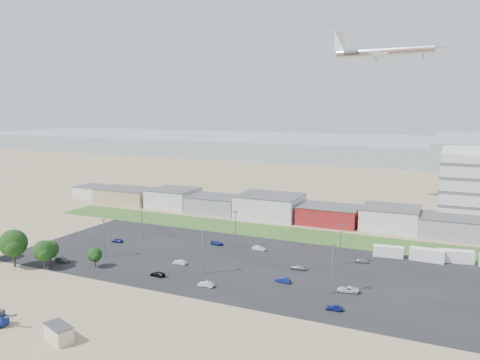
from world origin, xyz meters
The scene contains 32 objects.
ground centered at (0.00, 0.00, 0.00)m, with size 700.00×700.00×0.00m, color #8F765B.
parking_lot centered at (5.00, 20.00, 0.01)m, with size 120.00×50.00×0.01m, color black.
grass_strip centered at (0.00, 52.00, 0.01)m, with size 160.00×16.00×0.02m, color #305A21.
hills_backdrop centered at (40.00, 315.00, 4.50)m, with size 700.00×200.00×9.00m, color gray, non-canonical shape.
building_row centered at (-17.00, 71.00, 4.00)m, with size 170.00×20.00×8.00m, color silver, non-canonical shape.
portable_shed centered at (-5.71, -30.10, 1.44)m, with size 5.70×2.96×2.87m, color beige, non-canonical shape.
box_trailer_a centered at (39.31, 40.84, 1.44)m, with size 7.70×2.41×2.89m, color silver, non-canonical shape.
box_trailer_b centered at (48.93, 41.43, 1.60)m, with size 8.51×2.66×3.19m, color silver, non-canonical shape.
box_trailer_c centered at (55.77, 43.39, 1.59)m, with size 8.46×2.64×3.17m, color silver, non-canonical shape.
tree_left centered at (-44.41, -6.54, 5.43)m, with size 7.24×7.24×10.85m, color black, non-canonical shape.
tree_mid centered at (-37.63, -1.55, 3.56)m, with size 4.75×4.75×7.13m, color black, non-canonical shape.
tree_right centered at (-36.64, -4.39, 4.08)m, with size 5.44×5.44×8.16m, color black, non-canonical shape.
tree_near centered at (-26.08, 1.72, 2.89)m, with size 3.85×3.85×5.78m, color black, non-canonical shape.
lightpole_front_l centered at (-29.27, 9.03, 5.12)m, with size 1.20×0.50×10.23m, color slate, non-canonical shape.
lightpole_front_m centered at (0.77, 8.62, 5.37)m, with size 1.26×0.53×10.75m, color slate, non-canonical shape.
lightpole_front_r centered at (31.66, 9.56, 5.45)m, with size 1.28×0.53×10.90m, color slate, non-canonical shape.
lightpole_back_l centered at (-31.25, 28.34, 5.29)m, with size 1.25×0.52×10.59m, color slate, non-canonical shape.
lightpole_back_m centered at (-1.07, 30.98, 5.31)m, with size 1.25×0.52×10.62m, color slate, non-canonical shape.
lightpole_back_r centered at (28.95, 29.30, 5.21)m, with size 1.23×0.51×10.42m, color slate, non-canonical shape.
airliner centered at (26.93, 106.10, 60.82)m, with size 45.04×30.71×13.31m, color silver, non-canonical shape.
parked_car_0 centered at (34.67, 11.81, 0.64)m, with size 2.13×4.61×1.28m, color silver.
parked_car_1 centered at (20.03, 11.40, 0.59)m, with size 1.26×3.60×1.19m, color navy.
parked_car_2 centered at (34.11, 1.53, 0.57)m, with size 1.35×3.35×1.14m, color navy.
parked_car_3 centered at (-8.24, 2.84, 0.55)m, with size 1.55×3.81×1.11m, color black.
parked_car_4 centered at (-8.00, 12.24, 0.58)m, with size 1.23×3.54×1.17m, color silver.
parked_car_5 centered at (-35.44, 21.57, 0.59)m, with size 1.39×3.46×1.18m, color navy.
parked_car_6 centered at (-7.24, 31.40, 0.56)m, with size 1.56×3.83×1.11m, color navy.
parked_car_8 centered at (33.84, 32.84, 0.57)m, with size 1.35×3.35×1.14m, color #A5A5AA.
parked_car_10 centered at (-36.58, 1.26, 0.63)m, with size 1.77×4.35×1.26m, color #595B5E.
parked_car_11 centered at (5.85, 31.54, 0.63)m, with size 1.34×3.84×1.27m, color silver.
parked_car_12 centered at (20.43, 21.04, 0.55)m, with size 1.55×3.81×1.11m, color #A5A5AA.
parked_car_13 centered at (5.30, 1.80, 0.61)m, with size 1.29×3.70×1.22m, color silver.
Camera 1 is at (53.39, -85.08, 39.25)m, focal length 35.00 mm.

